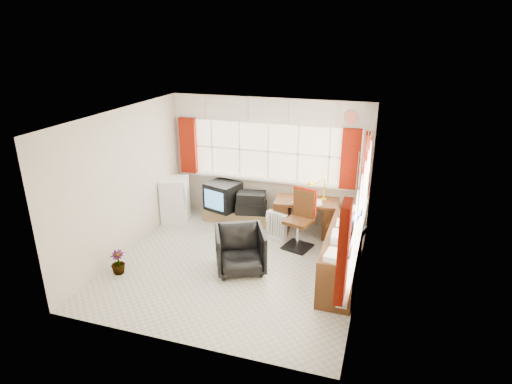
% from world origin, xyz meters
% --- Properties ---
extents(ground, '(4.00, 4.00, 0.00)m').
position_xyz_m(ground, '(0.00, 0.00, 0.00)').
color(ground, beige).
rests_on(ground, ground).
extents(room_walls, '(4.00, 4.00, 4.00)m').
position_xyz_m(room_walls, '(0.00, 0.00, 1.50)').
color(room_walls, beige).
rests_on(room_walls, ground).
extents(window_back, '(3.70, 0.12, 3.60)m').
position_xyz_m(window_back, '(0.00, 1.94, 0.95)').
color(window_back, beige).
rests_on(window_back, room_walls).
extents(window_right, '(0.12, 3.70, 3.60)m').
position_xyz_m(window_right, '(1.94, 0.00, 0.95)').
color(window_right, beige).
rests_on(window_right, room_walls).
extents(curtains, '(3.83, 3.83, 1.15)m').
position_xyz_m(curtains, '(0.92, 0.93, 1.46)').
color(curtains, '#971A08').
rests_on(curtains, room_walls).
extents(overhead_cabinets, '(3.98, 3.98, 0.48)m').
position_xyz_m(overhead_cabinets, '(0.98, 0.98, 2.25)').
color(overhead_cabinets, white).
rests_on(overhead_cabinets, room_walls).
extents(desk, '(1.24, 0.70, 0.72)m').
position_xyz_m(desk, '(0.89, 1.55, 0.38)').
color(desk, '#543013').
rests_on(desk, ground).
extents(desk_lamp, '(0.17, 0.15, 0.43)m').
position_xyz_m(desk_lamp, '(1.18, 1.69, 0.98)').
color(desk_lamp, '#FFF10A').
rests_on(desk_lamp, desk).
extents(task_chair, '(0.56, 0.58, 1.08)m').
position_xyz_m(task_chair, '(0.90, 1.04, 0.57)').
color(task_chair, black).
rests_on(task_chair, ground).
extents(office_chair, '(1.03, 1.04, 0.72)m').
position_xyz_m(office_chair, '(0.14, -0.09, 0.36)').
color(office_chair, black).
rests_on(office_chair, ground).
extents(radiator, '(0.39, 0.27, 0.55)m').
position_xyz_m(radiator, '(0.45, 1.11, 0.22)').
color(radiator, white).
rests_on(radiator, ground).
extents(credenza, '(0.50, 2.00, 0.85)m').
position_xyz_m(credenza, '(1.73, 0.20, 0.39)').
color(credenza, '#543013').
rests_on(credenza, ground).
extents(file_tray, '(0.32, 0.37, 0.11)m').
position_xyz_m(file_tray, '(1.90, 0.22, 0.80)').
color(file_tray, black).
rests_on(file_tray, credenza).
extents(tv_bench, '(1.40, 0.50, 0.25)m').
position_xyz_m(tv_bench, '(-0.55, 1.72, 0.12)').
color(tv_bench, olive).
rests_on(tv_bench, ground).
extents(crt_tv, '(0.75, 0.72, 0.56)m').
position_xyz_m(crt_tv, '(-0.86, 1.66, 0.53)').
color(crt_tv, black).
rests_on(crt_tv, tv_bench).
extents(hifi_stack, '(0.66, 0.49, 0.43)m').
position_xyz_m(hifi_stack, '(-0.25, 1.64, 0.46)').
color(hifi_stack, black).
rests_on(hifi_stack, tv_bench).
extents(mini_fridge, '(0.66, 0.66, 0.90)m').
position_xyz_m(mini_fridge, '(-1.80, 1.37, 0.45)').
color(mini_fridge, white).
rests_on(mini_fridge, ground).
extents(spray_bottle_a, '(0.15, 0.15, 0.29)m').
position_xyz_m(spray_bottle_a, '(0.18, 1.44, 0.15)').
color(spray_bottle_a, white).
rests_on(spray_bottle_a, ground).
extents(spray_bottle_b, '(0.10, 0.10, 0.17)m').
position_xyz_m(spray_bottle_b, '(-0.59, 0.74, 0.09)').
color(spray_bottle_b, '#99E5E1').
rests_on(spray_bottle_b, ground).
extents(flower_vase, '(0.25, 0.25, 0.40)m').
position_xyz_m(flower_vase, '(-1.70, -0.80, 0.20)').
color(flower_vase, black).
rests_on(flower_vase, ground).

